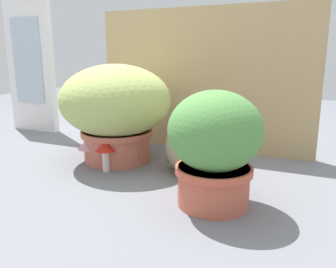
% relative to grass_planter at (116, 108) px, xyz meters
% --- Properties ---
extents(ground_plane, '(6.00, 6.00, 0.00)m').
position_rel_grass_planter_xyz_m(ground_plane, '(0.16, -0.17, -0.25)').
color(ground_plane, slate).
extents(cardboard_backdrop, '(1.13, 0.03, 0.72)m').
position_rel_grass_planter_xyz_m(cardboard_backdrop, '(0.29, 0.36, 0.11)').
color(cardboard_backdrop, tan).
rests_on(cardboard_backdrop, ground).
extents(window_panel_white, '(0.35, 0.05, 0.82)m').
position_rel_grass_planter_xyz_m(window_panel_white, '(-0.85, 0.35, 0.16)').
color(window_panel_white, white).
rests_on(window_panel_white, ground).
extents(grass_planter, '(0.50, 0.50, 0.45)m').
position_rel_grass_planter_xyz_m(grass_planter, '(0.00, 0.00, 0.00)').
color(grass_planter, '#BD6451').
rests_on(grass_planter, ground).
extents(leafy_planter, '(0.30, 0.30, 0.38)m').
position_rel_grass_planter_xyz_m(leafy_planter, '(0.55, -0.29, -0.05)').
color(leafy_planter, '#C15C44').
rests_on(leafy_planter, ground).
extents(cat, '(0.33, 0.30, 0.32)m').
position_rel_grass_planter_xyz_m(cat, '(0.39, -0.06, -0.13)').
color(cat, tan).
rests_on(cat, ground).
extents(mushroom_ornament_red, '(0.09, 0.09, 0.13)m').
position_rel_grass_planter_xyz_m(mushroom_ornament_red, '(0.04, -0.15, -0.16)').
color(mushroom_ornament_red, silver).
rests_on(mushroom_ornament_red, ground).
extents(mushroom_ornament_pink, '(0.11, 0.11, 0.13)m').
position_rel_grass_planter_xyz_m(mushroom_ornament_pink, '(-0.08, -0.10, -0.16)').
color(mushroom_ornament_pink, white).
rests_on(mushroom_ornament_pink, ground).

